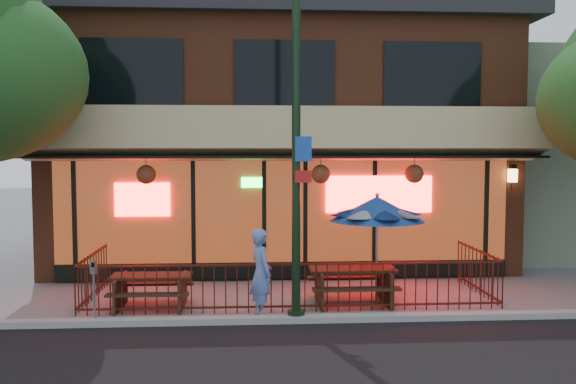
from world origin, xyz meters
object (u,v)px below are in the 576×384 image
object	(u,v)px
picnic_table_left	(151,286)
patio_umbrella	(377,209)
street_light	(296,152)
picnic_table_right	(352,280)
pedestrian	(261,273)
parking_meter_near	(94,281)

from	to	relation	value
picnic_table_left	patio_umbrella	xyz separation A→B (m)	(4.66, 0.38, 1.50)
street_light	picnic_table_right	distance (m)	3.17
picnic_table_right	pedestrian	distance (m)	2.15
picnic_table_right	pedestrian	bearing A→B (deg)	-154.05
picnic_table_left	pedestrian	bearing A→B (deg)	-21.15
pedestrian	parking_meter_near	bearing A→B (deg)	72.62
picnic_table_right	pedestrian	size ratio (longest dim) A/B	1.04
picnic_table_left	patio_umbrella	size ratio (longest dim) A/B	0.70
patio_umbrella	parking_meter_near	world-z (taller)	patio_umbrella
street_light	pedestrian	bearing A→B (deg)	158.35
street_light	parking_meter_near	xyz separation A→B (m)	(-3.69, 0.00, -2.35)
pedestrian	parking_meter_near	xyz separation A→B (m)	(-3.04, -0.25, -0.06)
picnic_table_right	parking_meter_near	size ratio (longest dim) A/B	1.50
patio_umbrella	pedestrian	size ratio (longest dim) A/B	1.34
picnic_table_left	pedestrian	size ratio (longest dim) A/B	0.94
street_light	patio_umbrella	distance (m)	2.64
picnic_table_left	pedestrian	distance (m)	2.38
street_light	picnic_table_left	bearing A→B (deg)	158.74
parking_meter_near	patio_umbrella	bearing A→B (deg)	15.03
picnic_table_right	parking_meter_near	bearing A→B (deg)	-166.58
street_light	pedestrian	distance (m)	2.40
pedestrian	street_light	bearing A→B (deg)	-133.82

